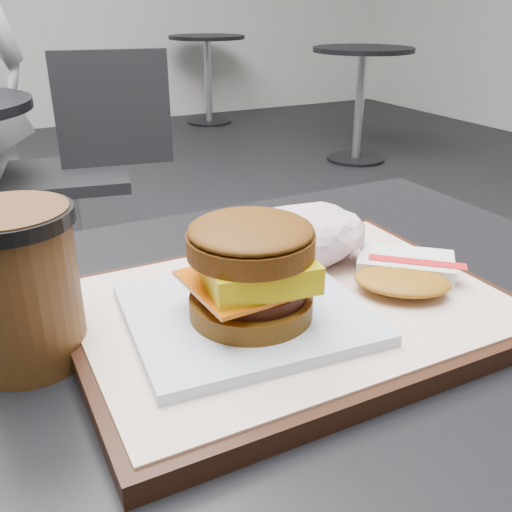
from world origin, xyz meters
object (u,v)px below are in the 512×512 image
at_px(coffee_cup, 19,282).
at_px(neighbor_chair, 84,160).
at_px(customer_table, 271,474).
at_px(hash_brown, 404,272).
at_px(breakfast_sandwich, 250,280).
at_px(serving_tray, 291,311).
at_px(crumpled_wrapper, 308,235).

distance_m(coffee_cup, neighbor_chair, 1.70).
height_order(coffee_cup, neighbor_chair, coffee_cup).
height_order(customer_table, neighbor_chair, neighbor_chair).
bearing_deg(hash_brown, customer_table, 169.25).
bearing_deg(breakfast_sandwich, serving_tray, 18.74).
height_order(customer_table, coffee_cup, coffee_cup).
distance_m(hash_brown, neighbor_chair, 1.71).
distance_m(breakfast_sandwich, crumpled_wrapper, 0.14).
bearing_deg(neighbor_chair, serving_tray, -94.41).
distance_m(serving_tray, coffee_cup, 0.23).
bearing_deg(breakfast_sandwich, crumpled_wrapper, 38.33).
relative_size(customer_table, neighbor_chair, 0.91).
distance_m(hash_brown, crumpled_wrapper, 0.10).
height_order(hash_brown, crumpled_wrapper, crumpled_wrapper).
distance_m(serving_tray, breakfast_sandwich, 0.07).
distance_m(breakfast_sandwich, coffee_cup, 0.18).
bearing_deg(coffee_cup, crumpled_wrapper, 5.17).
relative_size(hash_brown, neighbor_chair, 0.15).
distance_m(crumpled_wrapper, coffee_cup, 0.28).
xyz_separation_m(breakfast_sandwich, neighbor_chair, (0.18, 1.69, -0.32)).
relative_size(customer_table, breakfast_sandwich, 3.94).
bearing_deg(hash_brown, breakfast_sandwich, -179.57).
height_order(breakfast_sandwich, coffee_cup, coffee_cup).
relative_size(hash_brown, coffee_cup, 1.06).
xyz_separation_m(breakfast_sandwich, coffee_cup, (-0.17, 0.06, 0.01)).
bearing_deg(breakfast_sandwich, neighbor_chair, 83.98).
distance_m(customer_table, crumpled_wrapper, 0.25).
bearing_deg(neighbor_chair, crumpled_wrapper, -92.52).
bearing_deg(coffee_cup, neighbor_chair, 78.08).
xyz_separation_m(customer_table, neighbor_chair, (0.14, 1.66, -0.07)).
xyz_separation_m(serving_tray, coffee_cup, (-0.21, 0.04, 0.06)).
bearing_deg(crumpled_wrapper, neighbor_chair, 87.48).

